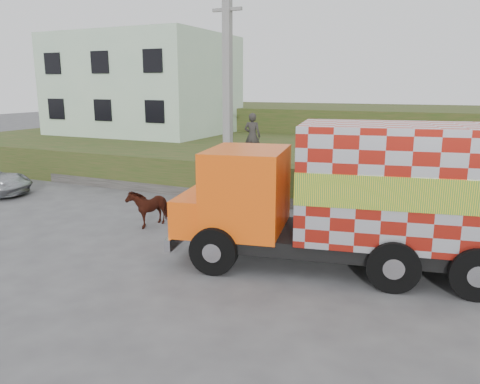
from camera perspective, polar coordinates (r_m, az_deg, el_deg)
The scene contains 9 objects.
ground at distance 14.60m, azimuth -5.95°, elevation -4.92°, with size 120.00×120.00×0.00m, color #474749.
embankment at distance 23.35m, azimuth 6.66°, elevation 3.66°, with size 40.00×12.00×1.50m, color #264416.
embankment_far at distance 34.79m, azimuth 13.00°, elevation 7.66°, with size 40.00×12.00×3.00m, color #264416.
retaining_strip at distance 19.02m, azimuth -4.69°, elevation -0.08°, with size 16.00×0.50×0.40m, color #595651.
building at distance 30.84m, azimuth -11.53°, elevation 12.69°, with size 10.00×8.00×6.00m, color beige.
utility_pole at distance 18.43m, azimuth -1.52°, elevation 11.71°, with size 1.20×0.30×8.00m.
cargo_truck at distance 11.63m, azimuth 13.96°, elevation -0.43°, with size 8.34×4.05×3.57m.
cow at distance 15.43m, azimuth -11.01°, elevation -1.76°, with size 0.66×1.45×1.22m, color black.
pedestrian at distance 19.17m, azimuth 1.51°, elevation 6.84°, with size 0.68×0.45×1.87m, color #312E2B.
Camera 1 is at (7.19, -11.91, 4.43)m, focal length 35.00 mm.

